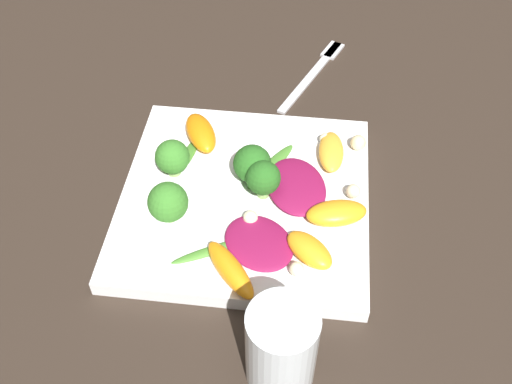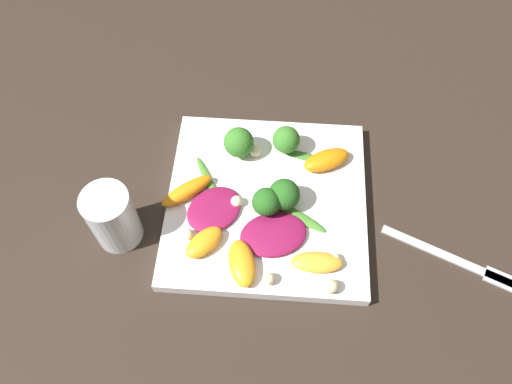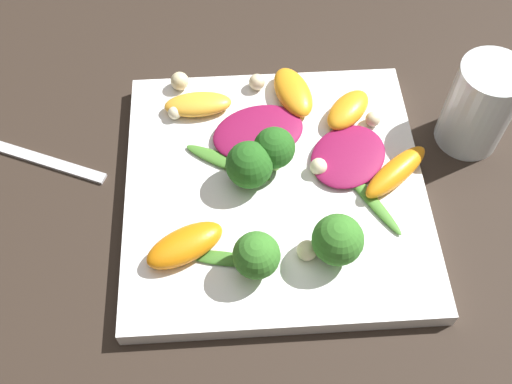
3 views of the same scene
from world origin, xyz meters
The scene contains 24 objects.
ground_plane centered at (0.00, 0.00, 0.00)m, with size 2.40×2.40×0.00m, color #2D231C.
plate centered at (0.00, 0.00, 0.01)m, with size 0.27×0.27×0.02m.
drinking_glass centered at (-0.19, -0.06, 0.05)m, with size 0.06×0.06×0.09m.
fork centered at (0.26, -0.07, 0.00)m, with size 0.17×0.09×0.01m.
radicchio_leaf_0 centered at (-0.07, -0.02, 0.02)m, with size 0.10×0.10×0.01m.
radicchio_leaf_1 centered at (0.01, -0.06, 0.02)m, with size 0.10×0.09×0.01m.
orange_segment_0 centered at (-0.11, 0.00, 0.03)m, with size 0.07×0.07×0.02m.
orange_segment_1 centered at (0.08, 0.06, 0.03)m, with size 0.08×0.06×0.02m.
orange_segment_2 centered at (-0.03, -0.10, 0.03)m, with size 0.05×0.07×0.02m.
orange_segment_3 centered at (-0.08, -0.07, 0.03)m, with size 0.06×0.06×0.02m.
orange_segment_4 centered at (0.07, -0.09, 0.03)m, with size 0.07×0.03×0.02m.
broccoli_floret_0 centered at (0.02, -0.01, 0.04)m, with size 0.04×0.04×0.05m.
broccoli_floret_1 centered at (0.00, -0.02, 0.04)m, with size 0.04×0.04×0.05m.
broccoli_floret_2 centered at (0.02, 0.08, 0.04)m, with size 0.04×0.04×0.04m.
broccoli_floret_3 centered at (-0.04, 0.07, 0.04)m, with size 0.04×0.04×0.05m.
arugula_sprig_0 centered at (0.05, 0.07, 0.02)m, with size 0.06×0.02×0.00m.
arugula_sprig_1 centered at (-0.08, 0.02, 0.02)m, with size 0.05×0.09×0.00m.
arugula_sprig_2 centered at (0.04, -0.02, 0.02)m, with size 0.08×0.06×0.01m.
macadamia_nut_0 centered at (0.01, -0.12, 0.03)m, with size 0.02×0.02×0.02m.
macadamia_nut_1 centered at (-0.10, -0.06, 0.03)m, with size 0.01×0.01×0.01m.
macadamia_nut_2 centered at (-0.04, -0.01, 0.03)m, with size 0.02×0.02×0.02m.
macadamia_nut_3 centered at (0.09, -0.08, 0.03)m, with size 0.01×0.01×0.01m.
macadamia_nut_4 centered at (0.09, -0.12, 0.03)m, with size 0.02×0.02×0.02m.
macadamia_nut_5 centered at (-0.02, 0.07, 0.03)m, with size 0.02×0.02×0.02m.
Camera 2 is at (0.01, -0.34, 0.61)m, focal length 35.00 mm.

